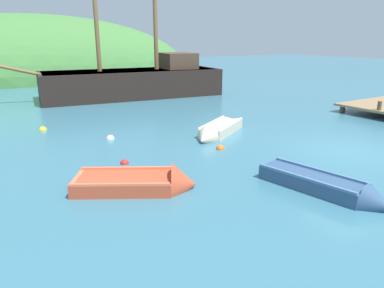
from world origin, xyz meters
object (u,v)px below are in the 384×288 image
at_px(buoy_yellow, 43,130).
at_px(rowboat_far, 145,185).
at_px(sailing_ship, 135,87).
at_px(buoy_orange, 220,149).
at_px(rowboat_outer_left, 217,132).
at_px(buoy_red, 125,164).
at_px(rowboat_center, 328,189).
at_px(buoy_white, 110,139).

bearing_deg(buoy_yellow, rowboat_far, -81.81).
bearing_deg(sailing_ship, buoy_orange, 87.40).
xyz_separation_m(rowboat_outer_left, buoy_red, (-4.68, -1.32, -0.14)).
distance_m(rowboat_center, buoy_yellow, 12.32).
distance_m(sailing_ship, rowboat_center, 18.09).
distance_m(buoy_red, buoy_yellow, 6.30).
height_order(sailing_ship, buoy_yellow, sailing_ship).
bearing_deg(buoy_white, buoy_orange, -49.00).
bearing_deg(buoy_red, buoy_orange, -5.40).
bearing_deg(rowboat_center, buoy_yellow, -166.63).
height_order(rowboat_far, rowboat_outer_left, rowboat_far).
bearing_deg(buoy_yellow, buoy_white, -55.06).
bearing_deg(buoy_red, buoy_yellow, 103.56).
bearing_deg(buoy_white, rowboat_outer_left, -24.09).
distance_m(rowboat_outer_left, buoy_yellow, 7.81).
distance_m(rowboat_center, buoy_white, 8.75).
distance_m(sailing_ship, rowboat_outer_left, 11.66).
height_order(rowboat_outer_left, buoy_yellow, rowboat_outer_left).
xyz_separation_m(rowboat_far, rowboat_outer_left, (4.95, 3.55, 0.02)).
xyz_separation_m(rowboat_center, buoy_yellow, (-5.20, 11.17, -0.14)).
distance_m(rowboat_outer_left, buoy_white, 4.46).
bearing_deg(buoy_yellow, rowboat_center, -65.03).
bearing_deg(buoy_white, buoy_yellow, 124.94).
relative_size(buoy_red, buoy_white, 0.87).
relative_size(rowboat_far, buoy_orange, 11.00).
bearing_deg(rowboat_outer_left, buoy_red, -15.81).
xyz_separation_m(rowboat_far, rowboat_center, (4.00, -2.81, 0.01)).
xyz_separation_m(buoy_red, buoy_white, (0.61, 3.14, 0.00)).
distance_m(sailing_ship, rowboat_far, 16.34).
bearing_deg(rowboat_center, buoy_white, -170.76).
relative_size(rowboat_far, buoy_red, 11.83).
distance_m(rowboat_far, buoy_red, 2.25).
bearing_deg(buoy_yellow, sailing_ship, 42.82).
distance_m(rowboat_far, buoy_white, 5.44).
xyz_separation_m(rowboat_far, buoy_red, (0.27, 2.23, -0.12)).
height_order(rowboat_center, buoy_yellow, rowboat_center).
xyz_separation_m(sailing_ship, buoy_yellow, (-7.32, -6.78, -0.71)).
bearing_deg(rowboat_outer_left, rowboat_center, 49.91).
xyz_separation_m(buoy_red, buoy_yellow, (-1.48, 6.12, 0.00)).
height_order(sailing_ship, buoy_orange, sailing_ship).
relative_size(sailing_ship, buoy_yellow, 43.06).
relative_size(rowboat_outer_left, buoy_yellow, 9.84).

